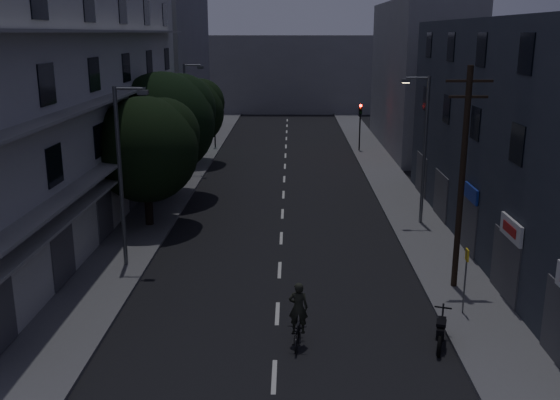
{
  "coord_description": "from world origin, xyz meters",
  "views": [
    {
      "loc": [
        0.5,
        -15.26,
        10.34
      ],
      "look_at": [
        0.0,
        12.0,
        3.0
      ],
      "focal_mm": 40.0,
      "sensor_mm": 36.0,
      "label": 1
    }
  ],
  "objects_px": {
    "bus_stop_sign": "(466,269)",
    "cyclist": "(298,324)",
    "utility_pole": "(462,175)",
    "motorcycle": "(441,332)"
  },
  "relations": [
    {
      "from": "utility_pole",
      "to": "cyclist",
      "type": "xyz_separation_m",
      "value": [
        -6.54,
        -4.94,
        -4.1
      ]
    },
    {
      "from": "bus_stop_sign",
      "to": "cyclist",
      "type": "xyz_separation_m",
      "value": [
        -6.21,
        -2.33,
        -1.12
      ]
    },
    {
      "from": "bus_stop_sign",
      "to": "motorcycle",
      "type": "bearing_deg",
      "value": -120.36
    },
    {
      "from": "motorcycle",
      "to": "cyclist",
      "type": "distance_m",
      "value": 4.85
    },
    {
      "from": "utility_pole",
      "to": "bus_stop_sign",
      "type": "relative_size",
      "value": 3.56
    },
    {
      "from": "bus_stop_sign",
      "to": "motorcycle",
      "type": "xyz_separation_m",
      "value": [
        -1.37,
        -2.34,
        -1.37
      ]
    },
    {
      "from": "bus_stop_sign",
      "to": "utility_pole",
      "type": "bearing_deg",
      "value": 82.92
    },
    {
      "from": "bus_stop_sign",
      "to": "cyclist",
      "type": "relative_size",
      "value": 1.1
    },
    {
      "from": "utility_pole",
      "to": "motorcycle",
      "type": "distance_m",
      "value": 6.81
    },
    {
      "from": "motorcycle",
      "to": "cyclist",
      "type": "height_order",
      "value": "cyclist"
    }
  ]
}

